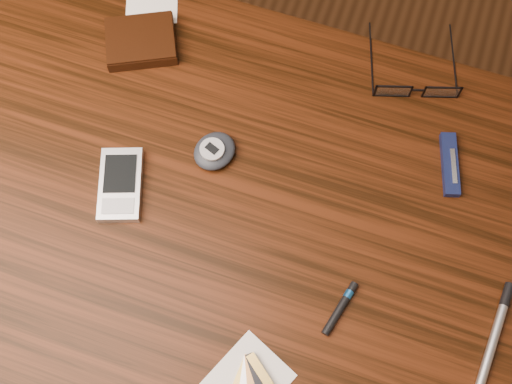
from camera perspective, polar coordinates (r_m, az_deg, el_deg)
ground at (r=1.63m, az=-2.60°, el=-10.56°), size 3.80×3.80×0.00m
desk at (r=1.00m, az=-4.17°, el=-3.37°), size 1.00×0.70×0.75m
wallet_and_card at (r=1.03m, az=-10.17°, el=13.11°), size 0.13×0.16×0.02m
eyeglasses at (r=1.00m, az=14.09°, el=9.00°), size 0.16×0.17×0.03m
pda_phone at (r=0.93m, az=-11.96°, el=0.66°), size 0.09×0.12×0.02m
pedometer at (r=0.93m, az=-3.72°, el=3.66°), size 0.08×0.08×0.03m
pocket_knife at (r=0.96m, az=16.85°, el=2.37°), size 0.05×0.10×0.01m
silver_pen at (r=0.91m, az=20.64°, el=-11.23°), size 0.03×0.15×0.01m
black_blue_pen at (r=0.87m, az=7.58°, el=-10.07°), size 0.03×0.08×0.01m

